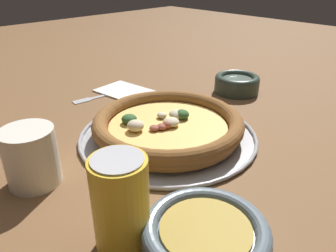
{
  "coord_description": "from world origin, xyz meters",
  "views": [
    {
      "loc": [
        0.4,
        -0.4,
        0.31
      ],
      "look_at": [
        0.0,
        0.0,
        0.02
      ],
      "focal_mm": 35.0,
      "sensor_mm": 36.0,
      "label": 1
    }
  ],
  "objects_px": {
    "fork": "(101,96)",
    "beverage_can": "(121,205)",
    "pizza_tray": "(168,135)",
    "bowl_near": "(205,238)",
    "drinking_cup": "(31,157)",
    "bowl_far": "(237,83)",
    "pizza": "(168,124)",
    "napkin": "(127,91)"
  },
  "relations": [
    {
      "from": "drinking_cup",
      "to": "fork",
      "type": "height_order",
      "value": "drinking_cup"
    },
    {
      "from": "pizza",
      "to": "beverage_can",
      "type": "xyz_separation_m",
      "value": [
        0.16,
        -0.23,
        0.03
      ]
    },
    {
      "from": "bowl_near",
      "to": "beverage_can",
      "type": "distance_m",
      "value": 0.1
    },
    {
      "from": "bowl_far",
      "to": "drinking_cup",
      "type": "xyz_separation_m",
      "value": [
        0.01,
        -0.55,
        0.02
      ]
    },
    {
      "from": "drinking_cup",
      "to": "beverage_can",
      "type": "relative_size",
      "value": 0.74
    },
    {
      "from": "drinking_cup",
      "to": "fork",
      "type": "xyz_separation_m",
      "value": [
        -0.23,
        0.28,
        -0.04
      ]
    },
    {
      "from": "drinking_cup",
      "to": "pizza",
      "type": "bearing_deg",
      "value": 80.77
    },
    {
      "from": "pizza",
      "to": "napkin",
      "type": "bearing_deg",
      "value": 159.54
    },
    {
      "from": "beverage_can",
      "to": "pizza_tray",
      "type": "bearing_deg",
      "value": 124.49
    },
    {
      "from": "pizza_tray",
      "to": "beverage_can",
      "type": "bearing_deg",
      "value": -55.51
    },
    {
      "from": "bowl_far",
      "to": "drinking_cup",
      "type": "height_order",
      "value": "drinking_cup"
    },
    {
      "from": "bowl_near",
      "to": "napkin",
      "type": "xyz_separation_m",
      "value": [
        -0.49,
        0.26,
        -0.02
      ]
    },
    {
      "from": "bowl_far",
      "to": "fork",
      "type": "bearing_deg",
      "value": -128.85
    },
    {
      "from": "drinking_cup",
      "to": "beverage_can",
      "type": "xyz_separation_m",
      "value": [
        0.2,
        0.02,
        0.02
      ]
    },
    {
      "from": "pizza_tray",
      "to": "beverage_can",
      "type": "relative_size",
      "value": 2.79
    },
    {
      "from": "pizza",
      "to": "fork",
      "type": "relative_size",
      "value": 1.69
    },
    {
      "from": "pizza",
      "to": "bowl_far",
      "type": "height_order",
      "value": "pizza"
    },
    {
      "from": "bowl_far",
      "to": "beverage_can",
      "type": "distance_m",
      "value": 0.58
    },
    {
      "from": "beverage_can",
      "to": "bowl_far",
      "type": "bearing_deg",
      "value": 111.52
    },
    {
      "from": "pizza",
      "to": "bowl_far",
      "type": "relative_size",
      "value": 2.51
    },
    {
      "from": "pizza_tray",
      "to": "fork",
      "type": "height_order",
      "value": "pizza_tray"
    },
    {
      "from": "pizza",
      "to": "napkin",
      "type": "xyz_separation_m",
      "value": [
        -0.25,
        0.09,
        -0.02
      ]
    },
    {
      "from": "bowl_far",
      "to": "napkin",
      "type": "bearing_deg",
      "value": -133.19
    },
    {
      "from": "drinking_cup",
      "to": "napkin",
      "type": "relative_size",
      "value": 0.55
    },
    {
      "from": "bowl_near",
      "to": "drinking_cup",
      "type": "height_order",
      "value": "drinking_cup"
    },
    {
      "from": "drinking_cup",
      "to": "beverage_can",
      "type": "height_order",
      "value": "beverage_can"
    },
    {
      "from": "pizza",
      "to": "drinking_cup",
      "type": "bearing_deg",
      "value": -99.23
    },
    {
      "from": "bowl_near",
      "to": "fork",
      "type": "height_order",
      "value": "bowl_near"
    },
    {
      "from": "bowl_near",
      "to": "drinking_cup",
      "type": "distance_m",
      "value": 0.29
    },
    {
      "from": "bowl_near",
      "to": "beverage_can",
      "type": "xyz_separation_m",
      "value": [
        -0.08,
        -0.06,
        0.04
      ]
    },
    {
      "from": "bowl_far",
      "to": "beverage_can",
      "type": "xyz_separation_m",
      "value": [
        0.21,
        -0.53,
        0.04
      ]
    },
    {
      "from": "fork",
      "to": "beverage_can",
      "type": "bearing_deg",
      "value": 66.55
    },
    {
      "from": "pizza",
      "to": "bowl_near",
      "type": "height_order",
      "value": "pizza"
    },
    {
      "from": "drinking_cup",
      "to": "bowl_far",
      "type": "bearing_deg",
      "value": 91.26
    },
    {
      "from": "napkin",
      "to": "beverage_can",
      "type": "height_order",
      "value": "beverage_can"
    },
    {
      "from": "pizza",
      "to": "drinking_cup",
      "type": "relative_size",
      "value": 3.18
    },
    {
      "from": "bowl_near",
      "to": "bowl_far",
      "type": "xyz_separation_m",
      "value": [
        -0.29,
        0.48,
        -0.0
      ]
    },
    {
      "from": "bowl_far",
      "to": "bowl_near",
      "type": "bearing_deg",
      "value": -58.76
    },
    {
      "from": "fork",
      "to": "bowl_far",
      "type": "bearing_deg",
      "value": 148.56
    },
    {
      "from": "pizza",
      "to": "napkin",
      "type": "distance_m",
      "value": 0.27
    },
    {
      "from": "pizza",
      "to": "beverage_can",
      "type": "relative_size",
      "value": 2.35
    },
    {
      "from": "bowl_near",
      "to": "beverage_can",
      "type": "bearing_deg",
      "value": -143.01
    }
  ]
}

